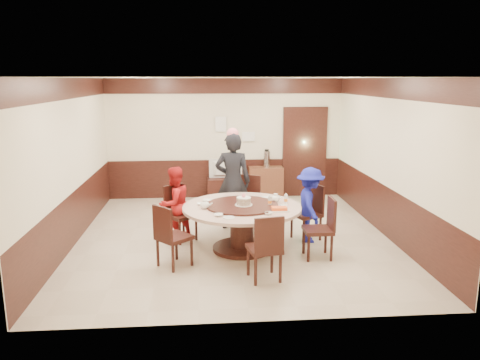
{
  "coord_description": "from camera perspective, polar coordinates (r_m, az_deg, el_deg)",
  "views": [
    {
      "loc": [
        -0.52,
        -7.96,
        2.78
      ],
      "look_at": [
        0.1,
        -0.23,
        1.1
      ],
      "focal_mm": 35.0,
      "sensor_mm": 36.0,
      "label": 1
    }
  ],
  "objects": [
    {
      "name": "thermos",
      "position": [
        11.0,
        3.28,
        2.57
      ],
      "size": [
        0.15,
        0.15,
        0.38
      ],
      "primitive_type": "cylinder",
      "color": "silver",
      "rests_on": "side_cabinet"
    },
    {
      "name": "chair_1",
      "position": [
        9.0,
        0.82,
        -3.75
      ],
      "size": [
        0.59,
        0.6,
        0.97
      ],
      "rotation": [
        0.0,
        0.0,
        2.68
      ],
      "color": "black",
      "rests_on": "ground"
    },
    {
      "name": "chair_4",
      "position": [
        6.66,
        3.02,
        -9.61
      ],
      "size": [
        0.51,
        0.52,
        0.97
      ],
      "rotation": [
        0.0,
        0.0,
        6.47
      ],
      "color": "black",
      "rests_on": "ground"
    },
    {
      "name": "person_blue",
      "position": [
        8.17,
        8.54,
        -3.01
      ],
      "size": [
        0.5,
        0.85,
        1.31
      ],
      "primitive_type": "imported",
      "rotation": [
        0.0,
        0.0,
        1.55
      ],
      "color": "#171D96",
      "rests_on": "ground"
    },
    {
      "name": "saucer_far",
      "position": [
        8.16,
        3.1,
        -2.16
      ],
      "size": [
        0.18,
        0.18,
        0.01
      ],
      "primitive_type": "cylinder",
      "color": "white",
      "rests_on": "banquet_table"
    },
    {
      "name": "chair_3",
      "position": [
        7.17,
        -8.13,
        -8.09
      ],
      "size": [
        0.62,
        0.62,
        0.97
      ],
      "rotation": [
        0.0,
        0.0,
        5.45
      ],
      "color": "black",
      "rests_on": "ground"
    },
    {
      "name": "side_cabinet",
      "position": [
        11.11,
        3.14,
        -0.31
      ],
      "size": [
        0.8,
        0.4,
        0.75
      ],
      "primitive_type": "cube",
      "color": "brown",
      "rests_on": "ground"
    },
    {
      "name": "bowl_3",
      "position": [
        7.6,
        5.34,
        -3.18
      ],
      "size": [
        0.12,
        0.12,
        0.04
      ],
      "primitive_type": "imported",
      "color": "white",
      "rests_on": "banquet_table"
    },
    {
      "name": "tv_stand",
      "position": [
        11.02,
        -1.75,
        -1.06
      ],
      "size": [
        0.85,
        0.45,
        0.5
      ],
      "primitive_type": "cube",
      "color": "black",
      "rests_on": "ground"
    },
    {
      "name": "teapot_left",
      "position": [
        7.49,
        -4.31,
        -3.06
      ],
      "size": [
        0.17,
        0.15,
        0.13
      ],
      "primitive_type": "ellipsoid",
      "color": "white",
      "rests_on": "banquet_table"
    },
    {
      "name": "person_red",
      "position": [
        8.24,
        -7.99,
        -2.88
      ],
      "size": [
        0.8,
        0.8,
        1.3
      ],
      "primitive_type": "imported",
      "rotation": [
        0.0,
        0.0,
        3.92
      ],
      "color": "#AE1718",
      "rests_on": "ground"
    },
    {
      "name": "chair_2",
      "position": [
        8.3,
        -7.23,
        -5.23
      ],
      "size": [
        0.62,
        0.62,
        0.97
      ],
      "rotation": [
        0.0,
        0.0,
        3.85
      ],
      "color": "black",
      "rests_on": "ground"
    },
    {
      "name": "notice_left",
      "position": [
        10.97,
        -2.36,
        6.82
      ],
      "size": [
        0.25,
        0.0,
        0.35
      ],
      "primitive_type": "cube",
      "color": "white",
      "rests_on": "room"
    },
    {
      "name": "banquet_table",
      "position": [
        7.7,
        0.24,
        -4.76
      ],
      "size": [
        1.94,
        1.94,
        0.78
      ],
      "color": "black",
      "rests_on": "ground"
    },
    {
      "name": "television",
      "position": [
        10.92,
        -1.77,
        1.35
      ],
      "size": [
        0.78,
        0.14,
        0.45
      ],
      "primitive_type": "imported",
      "rotation": [
        0.0,
        0.0,
        3.09
      ],
      "color": "gray",
      "rests_on": "tv_stand"
    },
    {
      "name": "room",
      "position": [
        8.17,
        -0.74,
        0.21
      ],
      "size": [
        6.0,
        6.04,
        2.84
      ],
      "color": "beige",
      "rests_on": "ground"
    },
    {
      "name": "bowl_0",
      "position": [
        7.92,
        -4.03,
        -2.53
      ],
      "size": [
        0.15,
        0.15,
        0.04
      ],
      "primitive_type": "imported",
      "color": "white",
      "rests_on": "banquet_table"
    },
    {
      "name": "chair_0",
      "position": [
        8.37,
        8.19,
        -5.11
      ],
      "size": [
        0.58,
        0.58,
        0.97
      ],
      "rotation": [
        0.0,
        0.0,
        1.98
      ],
      "color": "black",
      "rests_on": "ground"
    },
    {
      "name": "chair_5",
      "position": [
        7.55,
        9.61,
        -7.09
      ],
      "size": [
        0.45,
        0.44,
        0.97
      ],
      "rotation": [
        0.0,
        0.0,
        7.85
      ],
      "color": "black",
      "rests_on": "ground"
    },
    {
      "name": "bowl_1",
      "position": [
        7.18,
        3.5,
        -4.08
      ],
      "size": [
        0.12,
        0.12,
        0.04
      ],
      "primitive_type": "imported",
      "color": "white",
      "rests_on": "banquet_table"
    },
    {
      "name": "notice_right",
      "position": [
        11.05,
        1.04,
        5.3
      ],
      "size": [
        0.3,
        0.0,
        0.22
      ],
      "primitive_type": "cube",
      "color": "white",
      "rests_on": "room"
    },
    {
      "name": "teapot_right",
      "position": [
        7.89,
        4.35,
        -2.28
      ],
      "size": [
        0.17,
        0.15,
        0.13
      ],
      "primitive_type": "ellipsoid",
      "color": "white",
      "rests_on": "banquet_table"
    },
    {
      "name": "birthday_cake",
      "position": [
        7.57,
        0.45,
        -2.59
      ],
      "size": [
        0.29,
        0.29,
        0.2
      ],
      "color": "white",
      "rests_on": "banquet_table"
    },
    {
      "name": "saucer_near",
      "position": [
        6.99,
        -1.36,
        -4.61
      ],
      "size": [
        0.18,
        0.18,
        0.01
      ],
      "primitive_type": "cylinder",
      "color": "white",
      "rests_on": "banquet_table"
    },
    {
      "name": "bottle_0",
      "position": [
        7.64,
        3.65,
        -2.61
      ],
      "size": [
        0.06,
        0.06,
        0.16
      ],
      "primitive_type": "cylinder",
      "color": "white",
      "rests_on": "banquet_table"
    },
    {
      "name": "shrimp_platter",
      "position": [
        7.38,
        4.8,
        -3.57
      ],
      "size": [
        0.3,
        0.2,
        0.06
      ],
      "color": "white",
      "rests_on": "banquet_table"
    },
    {
      "name": "bowl_4",
      "position": [
        7.73,
        -4.74,
        -2.93
      ],
      "size": [
        0.14,
        0.14,
        0.04
      ],
      "primitive_type": "imported",
      "color": "white",
      "rests_on": "banquet_table"
    },
    {
      "name": "bottle_1",
      "position": [
        7.77,
        5.62,
        -2.37
      ],
      "size": [
        0.06,
        0.06,
        0.16
      ],
      "primitive_type": "cylinder",
      "color": "white",
      "rests_on": "banquet_table"
    },
    {
      "name": "bowl_2",
      "position": [
        7.09,
        -2.62,
        -4.29
      ],
      "size": [
        0.14,
        0.14,
        0.03
      ],
      "primitive_type": "imported",
      "color": "white",
      "rests_on": "banquet_table"
    },
    {
      "name": "person_standing",
      "position": [
        8.74,
        -0.89,
        -0.14
      ],
      "size": [
        0.72,
        0.53,
        1.82
      ],
      "primitive_type": "imported",
      "rotation": [
        0.0,
        0.0,
        2.98
      ],
      "color": "black",
      "rests_on": "ground"
    }
  ]
}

